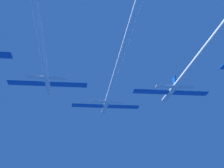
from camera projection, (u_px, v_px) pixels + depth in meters
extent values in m
cylinder|color=silver|center=(105.00, 107.00, 112.58)|extent=(1.39, 12.64, 1.39)
cone|color=silver|center=(103.00, 114.00, 119.76)|extent=(1.36, 2.78, 1.36)
ellipsoid|color=black|center=(104.00, 108.00, 115.37)|extent=(0.97, 2.53, 0.70)
cube|color=#0F51B2|center=(88.00, 106.00, 111.43)|extent=(9.61, 2.78, 0.30)
cube|color=#0F51B2|center=(123.00, 107.00, 112.55)|extent=(9.61, 2.78, 0.30)
cube|color=#0F51B2|center=(107.00, 96.00, 108.46)|extent=(0.36, 2.28, 2.02)
cube|color=silver|center=(97.00, 101.00, 107.34)|extent=(4.32, 1.67, 0.30)
cube|color=silver|center=(116.00, 102.00, 107.92)|extent=(4.32, 1.67, 0.30)
cylinder|color=white|center=(119.00, 62.00, 80.69)|extent=(1.25, 55.82, 1.25)
cylinder|color=silver|center=(48.00, 85.00, 96.00)|extent=(1.39, 12.64, 1.39)
cone|color=silver|center=(49.00, 94.00, 103.19)|extent=(1.36, 2.78, 1.36)
ellipsoid|color=black|center=(49.00, 86.00, 98.80)|extent=(0.97, 2.53, 0.70)
cube|color=#0F51B2|center=(26.00, 83.00, 94.85)|extent=(9.61, 2.78, 0.30)
cube|color=#0F51B2|center=(69.00, 85.00, 95.98)|extent=(9.61, 2.78, 0.30)
cube|color=#0F51B2|center=(47.00, 72.00, 91.89)|extent=(0.36, 2.28, 2.02)
cube|color=silver|center=(35.00, 77.00, 90.77)|extent=(4.32, 1.67, 0.30)
cube|color=silver|center=(58.00, 78.00, 91.35)|extent=(4.32, 1.67, 0.30)
cylinder|color=white|center=(38.00, 21.00, 65.03)|extent=(1.25, 53.87, 1.25)
cylinder|color=silver|center=(170.00, 93.00, 99.27)|extent=(1.39, 12.64, 1.39)
cone|color=silver|center=(163.00, 102.00, 106.45)|extent=(1.36, 2.78, 1.36)
ellipsoid|color=black|center=(167.00, 94.00, 102.06)|extent=(0.97, 2.53, 0.70)
cube|color=#0F51B2|center=(150.00, 92.00, 98.12)|extent=(9.61, 2.78, 0.30)
cube|color=#0F51B2|center=(190.00, 93.00, 99.24)|extent=(9.61, 2.78, 0.30)
cube|color=#0F51B2|center=(174.00, 81.00, 95.15)|extent=(0.36, 2.28, 2.02)
cube|color=silver|center=(164.00, 86.00, 94.03)|extent=(4.32, 1.67, 0.30)
cube|color=silver|center=(186.00, 87.00, 94.61)|extent=(4.32, 1.67, 0.30)
cylinder|color=white|center=(216.00, 35.00, 67.73)|extent=(1.25, 55.07, 1.25)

